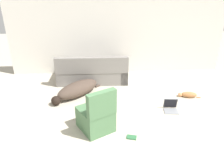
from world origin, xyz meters
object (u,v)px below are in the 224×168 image
(dog, at_px, (77,89))
(side_chair, at_px, (96,116))
(book_green, at_px, (132,137))
(cat, at_px, (188,95))
(couch, at_px, (93,73))
(laptop_open, at_px, (171,106))

(dog, xyz_separation_m, side_chair, (0.49, -1.45, 0.12))
(dog, relative_size, book_green, 6.43)
(dog, distance_m, cat, 2.81)
(couch, height_order, dog, couch)
(book_green, bearing_deg, side_chair, 155.02)
(couch, bearing_deg, book_green, 106.52)
(book_green, xyz_separation_m, side_chair, (-0.65, 0.30, 0.29))
(laptop_open, bearing_deg, couch, 141.22)
(couch, relative_size, dog, 1.50)
(laptop_open, bearing_deg, cat, 47.32)
(dog, xyz_separation_m, laptop_open, (2.17, -0.82, -0.10))
(dog, bearing_deg, laptop_open, 115.92)
(cat, relative_size, laptop_open, 1.65)
(dog, height_order, cat, dog)
(book_green, relative_size, side_chair, 0.22)
(dog, bearing_deg, book_green, 79.70)
(couch, height_order, side_chair, side_chair)
(laptop_open, height_order, book_green, laptop_open)
(cat, xyz_separation_m, side_chair, (-2.30, -1.19, 0.23))
(laptop_open, height_order, side_chair, side_chair)
(dog, xyz_separation_m, cat, (2.80, -0.25, -0.11))
(couch, distance_m, laptop_open, 2.50)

